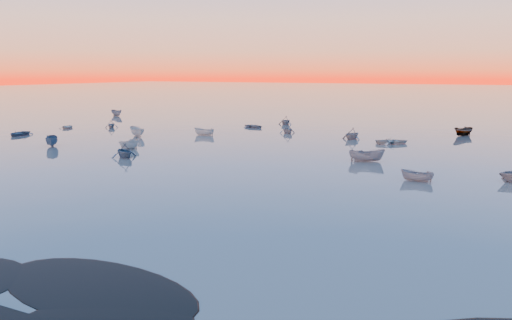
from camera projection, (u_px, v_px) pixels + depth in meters
The scene contains 5 objects.
ground at pixel (399, 116), 113.59m from camera, with size 600.00×600.00×0.00m, color slate.
mud_lobes at pixel (25, 285), 23.97m from camera, with size 140.00×6.00×0.07m, color black, non-canonical shape.
moored_fleet at pixel (341, 143), 71.89m from camera, with size 124.00×58.00×1.20m, color beige, non-canonical shape.
boat_near_left at pixel (19, 135), 79.82m from camera, with size 4.36×1.82×1.09m, color #375069.
boat_near_center at pixel (367, 161), 56.85m from camera, with size 4.09×1.73×1.42m, color slate.
Camera 1 is at (19.78, -16.50, 10.15)m, focal length 35.00 mm.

